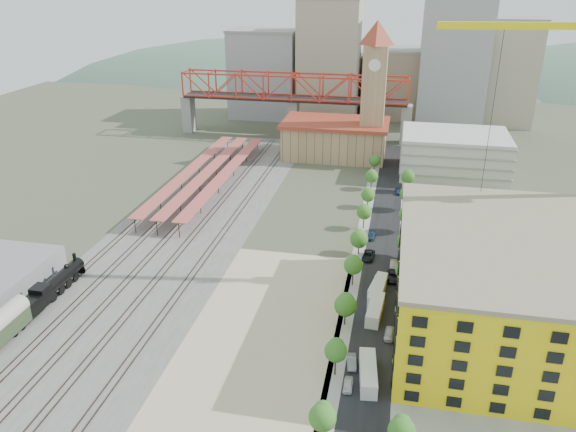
% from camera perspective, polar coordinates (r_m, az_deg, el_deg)
% --- Properties ---
extents(ground, '(400.00, 400.00, 0.00)m').
position_cam_1_polar(ground, '(132.70, 2.43, -4.44)').
color(ground, '#474C38').
rests_on(ground, ground).
extents(ballast_strip, '(36.00, 165.00, 0.06)m').
position_cam_1_polar(ballast_strip, '(156.71, -9.61, -0.19)').
color(ballast_strip, '#605E59').
rests_on(ballast_strip, ground).
extents(dirt_lot, '(28.00, 67.00, 0.06)m').
position_cam_1_polar(dirt_lot, '(107.04, -2.53, -11.98)').
color(dirt_lot, tan).
rests_on(dirt_lot, ground).
extents(street_asphalt, '(12.00, 170.00, 0.06)m').
position_cam_1_polar(street_asphalt, '(144.87, 9.66, -2.24)').
color(street_asphalt, black).
rests_on(street_asphalt, ground).
extents(sidewalk_west, '(3.00, 170.00, 0.04)m').
position_cam_1_polar(sidewalk_west, '(145.06, 7.49, -2.07)').
color(sidewalk_west, gray).
rests_on(sidewalk_west, ground).
extents(sidewalk_east, '(3.00, 170.00, 0.04)m').
position_cam_1_polar(sidewalk_east, '(144.90, 11.83, -2.42)').
color(sidewalk_east, gray).
rests_on(sidewalk_east, ground).
extents(construction_pad, '(50.00, 90.00, 0.06)m').
position_cam_1_polar(construction_pad, '(117.37, 23.33, -10.63)').
color(construction_pad, gray).
rests_on(construction_pad, ground).
extents(rail_tracks, '(26.56, 160.00, 0.18)m').
position_cam_1_polar(rail_tracks, '(157.30, -10.22, -0.10)').
color(rail_tracks, '#382B23').
rests_on(rail_tracks, ground).
extents(platform_canopies, '(16.00, 80.00, 4.12)m').
position_cam_1_polar(platform_canopies, '(180.94, -8.14, 4.52)').
color(platform_canopies, '#B35045').
rests_on(platform_canopies, ground).
extents(station_hall, '(38.00, 24.00, 13.10)m').
position_cam_1_polar(station_hall, '(206.78, 4.80, 7.86)').
color(station_hall, tan).
rests_on(station_hall, ground).
extents(clock_tower, '(12.00, 12.00, 52.00)m').
position_cam_1_polar(clock_tower, '(198.96, 8.77, 13.56)').
color(clock_tower, tan).
rests_on(clock_tower, ground).
extents(parking_garage, '(34.00, 26.00, 14.00)m').
position_cam_1_polar(parking_garage, '(194.72, 16.48, 6.08)').
color(parking_garage, silver).
rests_on(parking_garage, ground).
extents(truss_bridge, '(94.00, 9.60, 25.60)m').
position_cam_1_polar(truss_bridge, '(229.15, 0.56, 12.61)').
color(truss_bridge, gray).
rests_on(truss_bridge, ground).
extents(construction_building, '(44.60, 50.60, 18.80)m').
position_cam_1_polar(construction_building, '(112.01, 22.59, -6.56)').
color(construction_building, yellow).
rests_on(construction_building, ground).
extents(street_trees, '(15.40, 124.40, 8.00)m').
position_cam_1_polar(street_trees, '(135.92, 9.46, -4.05)').
color(street_trees, '#29661E').
rests_on(street_trees, ground).
extents(skyline, '(133.00, 46.00, 60.00)m').
position_cam_1_polar(skyline, '(261.38, 9.43, 14.54)').
color(skyline, '#9EA0A3').
rests_on(skyline, ground).
extents(distant_hills, '(647.00, 264.00, 227.00)m').
position_cam_1_polar(distant_hills, '(402.61, 14.70, 2.09)').
color(distant_hills, '#4C6B59').
rests_on(distant_hills, ground).
extents(locomotive, '(3.12, 24.06, 6.02)m').
position_cam_1_polar(locomotive, '(126.70, -22.84, -6.74)').
color(locomotive, black).
rests_on(locomotive, ground).
extents(site_trailer_a, '(3.76, 10.40, 2.78)m').
position_cam_1_polar(site_trailer_a, '(97.04, 8.13, -15.52)').
color(site_trailer_a, silver).
rests_on(site_trailer_a, ground).
extents(site_trailer_b, '(3.35, 10.03, 2.70)m').
position_cam_1_polar(site_trailer_b, '(112.81, 8.84, -9.41)').
color(site_trailer_b, silver).
rests_on(site_trailer_b, ground).
extents(site_trailer_c, '(3.55, 9.94, 2.66)m').
position_cam_1_polar(site_trailer_c, '(118.65, 9.04, -7.65)').
color(site_trailer_c, silver).
rests_on(site_trailer_c, ground).
extents(site_trailer_d, '(3.90, 9.09, 2.41)m').
position_cam_1_polar(site_trailer_d, '(120.96, 9.11, -7.07)').
color(site_trailer_d, silver).
rests_on(site_trailer_d, ground).
extents(car_0, '(1.62, 3.89, 1.32)m').
position_cam_1_polar(car_0, '(95.49, 6.11, -16.72)').
color(car_0, silver).
rests_on(car_0, ground).
extents(car_1, '(2.09, 4.51, 1.43)m').
position_cam_1_polar(car_1, '(100.07, 6.48, -14.52)').
color(car_1, gray).
rests_on(car_1, ground).
extents(car_2, '(3.00, 5.75, 1.55)m').
position_cam_1_polar(car_2, '(133.97, 8.16, -4.01)').
color(car_2, black).
rests_on(car_2, ground).
extents(car_3, '(2.36, 4.82, 1.35)m').
position_cam_1_polar(car_3, '(144.19, 8.48, -2.00)').
color(car_3, navy).
rests_on(car_3, ground).
extents(car_4, '(1.98, 4.41, 1.47)m').
position_cam_1_polar(car_4, '(107.57, 10.23, -11.73)').
color(car_4, beige).
rests_on(car_4, ground).
extents(car_5, '(1.73, 4.86, 1.60)m').
position_cam_1_polar(car_5, '(130.58, 10.68, -4.96)').
color(car_5, gray).
rests_on(car_5, ground).
extents(car_6, '(2.80, 5.82, 1.60)m').
position_cam_1_polar(car_6, '(126.06, 10.61, -6.05)').
color(car_6, black).
rests_on(car_6, ground).
extents(car_7, '(2.33, 4.67, 1.30)m').
position_cam_1_polar(car_7, '(174.90, 11.16, 2.46)').
color(car_7, navy).
rests_on(car_7, ground).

